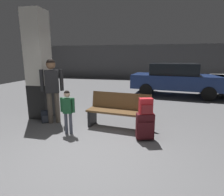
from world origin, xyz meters
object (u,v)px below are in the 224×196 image
(structural_pillar, at_px, (39,66))
(child, at_px, (68,107))
(bench, at_px, (119,111))
(backpack_bright, at_px, (146,106))
(adult, at_px, (52,84))
(parked_car_near, at_px, (176,79))
(backpack_dark_floor, at_px, (47,116))
(suitcase, at_px, (145,126))

(structural_pillar, xyz_separation_m, child, (1.36, -1.01, -0.89))
(bench, bearing_deg, child, -147.96)
(backpack_bright, xyz_separation_m, adult, (-2.52, 0.55, 0.31))
(structural_pillar, height_order, parked_car_near, structural_pillar)
(structural_pillar, distance_m, backpack_dark_floor, 1.48)
(structural_pillar, height_order, suitcase, structural_pillar)
(bench, distance_m, parked_car_near, 5.07)
(structural_pillar, height_order, adult, structural_pillar)
(child, relative_size, parked_car_near, 0.25)
(structural_pillar, relative_size, suitcase, 5.11)
(child, bearing_deg, bench, 32.04)
(bench, height_order, parked_car_near, parked_car_near)
(adult, height_order, parked_car_near, adult)
(bench, height_order, backpack_bright, backpack_bright)
(backpack_bright, xyz_separation_m, child, (-1.80, -0.05, -0.12))
(structural_pillar, distance_m, bench, 2.70)
(structural_pillar, relative_size, parked_car_near, 0.72)
(bench, bearing_deg, adult, -177.83)
(bench, xyz_separation_m, suitcase, (0.71, -0.62, -0.12))
(backpack_bright, height_order, adult, adult)
(child, bearing_deg, adult, 140.06)
(bench, height_order, backpack_dark_floor, bench)
(backpack_dark_floor, bearing_deg, backpack_bright, -11.11)
(structural_pillar, height_order, backpack_bright, structural_pillar)
(backpack_dark_floor, bearing_deg, child, -31.75)
(adult, xyz_separation_m, parked_car_near, (3.66, 4.78, -0.28))
(child, bearing_deg, parked_car_near, 61.47)
(backpack_bright, bearing_deg, backpack_dark_floor, 168.89)
(bench, relative_size, backpack_bright, 4.85)
(suitcase, xyz_separation_m, adult, (-2.52, 0.55, 0.76))
(child, height_order, adult, adult)
(suitcase, relative_size, child, 0.57)
(bench, distance_m, backpack_bright, 1.00)
(structural_pillar, distance_m, adult, 0.87)
(backpack_dark_floor, bearing_deg, parked_car_near, 50.91)
(structural_pillar, height_order, child, structural_pillar)
(adult, bearing_deg, suitcase, -12.40)
(backpack_bright, relative_size, parked_car_near, 0.08)
(suitcase, height_order, child, child)
(structural_pillar, bearing_deg, parked_car_near, 45.58)
(bench, xyz_separation_m, adult, (-1.81, -0.07, 0.64))
(adult, bearing_deg, structural_pillar, 147.74)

